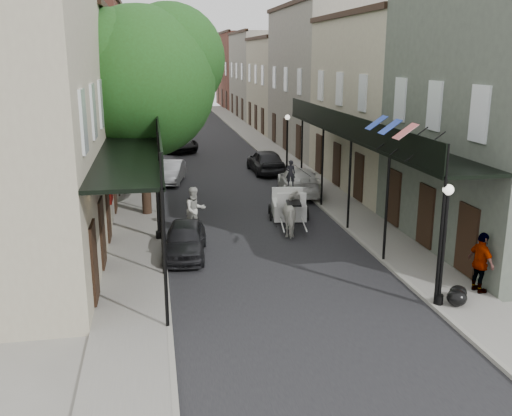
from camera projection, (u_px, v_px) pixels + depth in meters
name	position (u px, v px, depth m)	size (l,w,h in m)	color
ground	(291.00, 291.00, 18.46)	(140.00, 140.00, 0.00)	gray
road	(219.00, 171.00, 37.47)	(8.00, 90.00, 0.01)	black
sidewalk_left	(142.00, 173.00, 36.59)	(2.20, 90.00, 0.12)	gray
sidewalk_right	(293.00, 168.00, 38.31)	(2.20, 90.00, 0.12)	gray
building_row_left	(93.00, 84.00, 44.13)	(5.00, 80.00, 10.50)	#AFA88C
building_row_right	(307.00, 82.00, 47.09)	(5.00, 80.00, 10.50)	gray
gallery_left	(138.00, 140.00, 23.22)	(2.20, 18.05, 4.88)	black
gallery_right	(361.00, 134.00, 24.86)	(2.20, 18.05, 4.88)	black
tree_near	(149.00, 76.00, 25.73)	(7.31, 6.80, 9.63)	#382619
tree_far	(149.00, 79.00, 39.19)	(6.45, 6.00, 8.61)	#382619
lamppost_right_near	(443.00, 243.00, 16.73)	(0.32, 0.32, 3.71)	black
lamppost_left	(157.00, 193.00, 22.93)	(0.32, 0.32, 3.71)	black
lamppost_right_far	(287.00, 143.00, 35.74)	(0.32, 0.32, 3.71)	black
horse	(294.00, 214.00, 24.21)	(0.94, 2.06, 1.74)	silver
carriage	(288.00, 193.00, 26.75)	(2.00, 2.74, 2.91)	black
pedestrian_walking	(195.00, 210.00, 24.30)	(0.98, 0.76, 2.01)	#B5B5AB
pedestrian_sidewalk_left	(152.00, 178.00, 31.14)	(1.03, 0.59, 1.60)	gray
pedestrian_sidewalk_right	(481.00, 263.00, 17.88)	(1.15, 0.48, 1.96)	gray
car_left_near	(185.00, 239.00, 21.55)	(1.54, 3.83, 1.31)	black
car_left_mid	(170.00, 172.00, 34.04)	(1.36, 3.90, 1.28)	gray
car_left_far	(173.00, 142.00, 45.26)	(2.47, 5.35, 1.49)	black
car_right_near	(299.00, 181.00, 31.20)	(2.04, 5.02, 1.46)	silver
car_right_far	(266.00, 161.00, 36.82)	(1.84, 4.57, 1.56)	black
trash_bags	(457.00, 296.00, 17.25)	(0.86, 1.01, 0.51)	black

